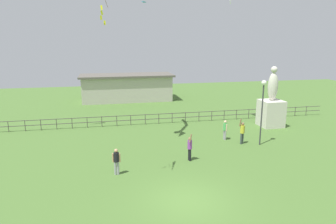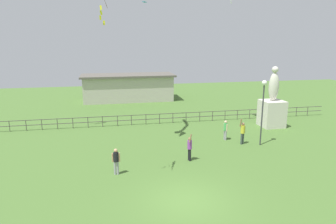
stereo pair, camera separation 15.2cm
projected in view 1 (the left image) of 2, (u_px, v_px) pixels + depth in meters
ground_plane at (188, 201)px, 14.61m from camera, size 80.00×80.00×0.00m
statue_monument at (271, 108)px, 27.04m from camera, size 1.89×1.89×5.32m
lamppost at (263, 99)px, 21.71m from camera, size 0.36×0.36×4.76m
person_0 at (225, 129)px, 23.41m from camera, size 0.28×0.45×1.54m
person_1 at (116, 160)px, 17.26m from camera, size 0.47×0.29×1.55m
person_2 at (190, 147)px, 19.32m from camera, size 0.29×0.49×1.82m
person_3 at (242, 131)px, 22.45m from camera, size 0.52×0.31×1.94m
waterfront_railing at (144, 118)px, 27.75m from camera, size 36.00×0.06×0.95m
pavilion_building at (127, 87)px, 38.83m from camera, size 11.60×4.62×3.32m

